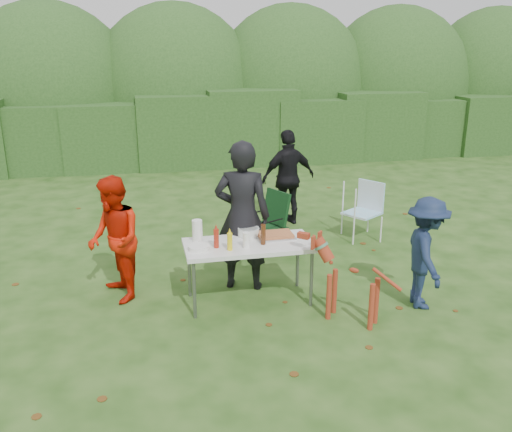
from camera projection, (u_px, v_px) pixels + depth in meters
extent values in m
plane|color=#1E4211|center=(247.00, 313.00, 6.21)|extent=(80.00, 80.00, 0.00)
cube|color=#23471C|center=(183.00, 131.00, 13.38)|extent=(22.00, 1.40, 1.70)
ellipsoid|color=#3D6628|center=(176.00, 94.00, 14.64)|extent=(20.00, 2.60, 3.20)
cube|color=silver|center=(249.00, 245.00, 6.29)|extent=(1.50, 0.70, 0.05)
cylinder|color=slate|center=(194.00, 290.00, 6.00)|extent=(0.04, 0.04, 0.69)
cylinder|color=slate|center=(311.00, 279.00, 6.28)|extent=(0.04, 0.04, 0.69)
cylinder|color=slate|center=(189.00, 270.00, 6.52)|extent=(0.04, 0.04, 0.69)
cylinder|color=slate|center=(298.00, 261.00, 6.80)|extent=(0.04, 0.04, 0.69)
imported|color=black|center=(242.00, 216.00, 6.61)|extent=(0.79, 0.64, 1.87)
imported|color=red|center=(114.00, 240.00, 6.34)|extent=(0.75, 0.86, 1.51)
imported|color=black|center=(288.00, 178.00, 9.03)|extent=(1.00, 0.56, 1.60)
imported|color=#162341|center=(426.00, 253.00, 6.20)|extent=(0.67, 0.94, 1.32)
cube|color=#B7B7BA|center=(275.00, 236.00, 6.46)|extent=(0.45, 0.30, 0.02)
cube|color=#B7693B|center=(275.00, 234.00, 6.46)|extent=(0.40, 0.26, 0.04)
cylinder|color=yellow|center=(230.00, 242.00, 6.04)|extent=(0.06, 0.06, 0.20)
cylinder|color=#9E2314|center=(216.00, 238.00, 6.11)|extent=(0.06, 0.06, 0.22)
cylinder|color=#47230F|center=(263.00, 234.00, 6.21)|extent=(0.06, 0.06, 0.24)
cylinder|color=white|center=(197.00, 231.00, 6.30)|extent=(0.12, 0.12, 0.26)
cylinder|color=white|center=(246.00, 240.00, 6.12)|extent=(0.08, 0.08, 0.18)
cylinder|color=silver|center=(249.00, 232.00, 6.50)|extent=(0.26, 0.26, 0.10)
cylinder|color=white|center=(199.00, 248.00, 6.08)|extent=(0.24, 0.24, 0.05)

